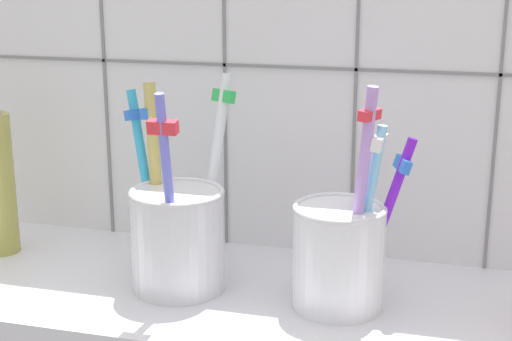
# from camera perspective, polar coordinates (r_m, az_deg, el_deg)

# --- Properties ---
(counter_slab) EXTENTS (0.64, 0.22, 0.02)m
(counter_slab) POSITION_cam_1_polar(r_m,az_deg,el_deg) (0.69, 0.20, -9.79)
(counter_slab) COLOR silver
(counter_slab) RESTS_ON ground
(tile_wall_back) EXTENTS (0.64, 0.02, 0.45)m
(tile_wall_back) POSITION_cam_1_polar(r_m,az_deg,el_deg) (0.74, 2.68, 9.43)
(tile_wall_back) COLOR white
(tile_wall_back) RESTS_ON ground
(toothbrush_cup_left) EXTENTS (0.10, 0.11, 0.19)m
(toothbrush_cup_left) POSITION_cam_1_polar(r_m,az_deg,el_deg) (0.68, -5.86, -4.57)
(toothbrush_cup_left) COLOR silver
(toothbrush_cup_left) RESTS_ON counter_slab
(toothbrush_cup_right) EXTENTS (0.10, 0.08, 0.19)m
(toothbrush_cup_right) POSITION_cam_1_polar(r_m,az_deg,el_deg) (0.64, 6.30, -6.00)
(toothbrush_cup_right) COLOR white
(toothbrush_cup_right) RESTS_ON counter_slab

